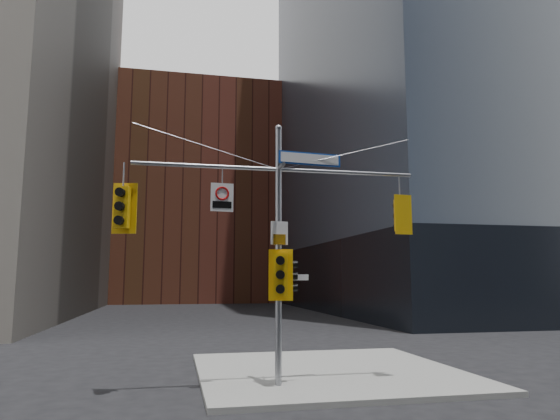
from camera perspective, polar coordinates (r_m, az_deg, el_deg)
name	(u,v)px	position (r m, az deg, el deg)	size (l,w,h in m)	color
ground	(296,411)	(12.15, 1.88, -21.93)	(160.00, 160.00, 0.00)	black
sidewalk_corner	(328,372)	(16.43, 5.51, -17.91)	(8.00, 8.00, 0.15)	gray
podium_ne	(498,278)	(53.25, 23.60, -7.12)	(36.40, 36.40, 6.00)	black
brick_midrise	(197,198)	(70.37, -9.50, 1.32)	(26.00, 20.00, 28.00)	maroon
signal_assembly	(278,225)	(13.80, -0.17, -1.77)	(8.00, 0.80, 7.30)	gray
traffic_light_west_arm	(122,207)	(13.64, -17.57, 0.29)	(0.64, 0.59, 1.35)	#E0A40B
traffic_light_east_arm	(400,215)	(15.01, 13.60, -0.57)	(0.55, 0.46, 1.16)	#E0A40B
traffic_light_pole_side	(290,276)	(13.79, 1.13, -7.55)	(0.39, 0.34, 0.94)	#E0A40B
traffic_light_pole_front	(281,275)	(13.46, 0.06, -7.42)	(0.65, 0.60, 1.39)	#E0A40B
street_sign_blade	(310,159)	(14.35, 3.44, 5.85)	(1.87, 0.24, 0.36)	#113A9D
regulatory_sign_arm	(222,196)	(13.65, -6.63, 1.56)	(0.62, 0.10, 0.78)	silver
regulatory_sign_pole	(279,234)	(13.66, -0.08, -2.73)	(0.49, 0.09, 0.64)	silver
street_blade_ew	(294,277)	(13.83, 1.66, -7.70)	(0.81, 0.10, 0.16)	silver
street_blade_ns	(275,285)	(14.17, -0.56, -8.54)	(0.11, 0.69, 0.14)	#145926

